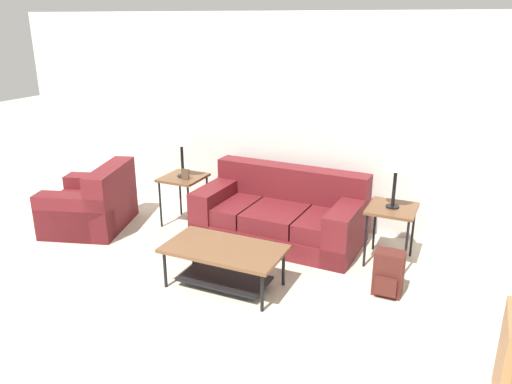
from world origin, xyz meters
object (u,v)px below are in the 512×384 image
at_px(coffee_table, 224,257).
at_px(table_lamp_left, 181,136).
at_px(armchair, 92,205).
at_px(backpack, 388,274).
at_px(table_lamp_right, 397,160).
at_px(couch, 281,216).
at_px(side_table_left, 183,182).
at_px(side_table_right, 392,213).

bearing_deg(coffee_table, table_lamp_left, 135.28).
height_order(armchair, backpack, armchair).
bearing_deg(coffee_table, table_lamp_right, 41.51).
distance_m(table_lamp_left, backpack, 2.96).
distance_m(armchair, table_lamp_left, 1.44).
distance_m(table_lamp_right, backpack, 1.17).
xyz_separation_m(couch, side_table_left, (-1.30, -0.08, 0.27)).
bearing_deg(couch, side_table_right, -3.50).
bearing_deg(table_lamp_left, couch, 3.49).
xyz_separation_m(table_lamp_right, backpack, (0.12, -0.70, -0.93)).
bearing_deg(coffee_table, armchair, 164.25).
bearing_deg(couch, coffee_table, -93.29).
bearing_deg(coffee_table, couch, 86.71).
height_order(armchair, table_lamp_right, table_lamp_right).
xyz_separation_m(side_table_right, backpack, (0.12, -0.70, -0.35)).
xyz_separation_m(side_table_left, side_table_right, (2.59, 0.00, 0.00)).
relative_size(table_lamp_right, backpack, 1.45).
height_order(couch, table_lamp_right, table_lamp_right).
bearing_deg(backpack, couch, 151.39).
relative_size(side_table_left, table_lamp_left, 0.98).
distance_m(coffee_table, side_table_right, 1.85).
relative_size(couch, table_lamp_left, 3.04).
bearing_deg(side_table_left, couch, 3.49).
relative_size(armchair, backpack, 2.82).
bearing_deg(backpack, table_lamp_right, 100.13).
relative_size(table_lamp_left, table_lamp_right, 1.00).
height_order(coffee_table, table_lamp_left, table_lamp_left).
bearing_deg(table_lamp_left, armchair, -149.34).
bearing_deg(table_lamp_left, side_table_left, 0.00).
xyz_separation_m(table_lamp_left, backpack, (2.72, -0.70, -0.93)).
bearing_deg(side_table_left, side_table_right, 0.00).
height_order(side_table_right, backpack, side_table_right).
xyz_separation_m(couch, table_lamp_right, (1.30, -0.08, 0.86)).
xyz_separation_m(table_lamp_left, table_lamp_right, (2.59, 0.00, 0.00)).
height_order(armchair, side_table_left, armchair).
height_order(armchair, coffee_table, armchair).
relative_size(couch, table_lamp_right, 3.04).
bearing_deg(armchair, side_table_left, 30.66).
bearing_deg(table_lamp_right, table_lamp_left, 180.00).
bearing_deg(table_lamp_left, coffee_table, -44.72).
height_order(side_table_left, table_lamp_left, table_lamp_left).
xyz_separation_m(coffee_table, backpack, (1.49, 0.52, -0.10)).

